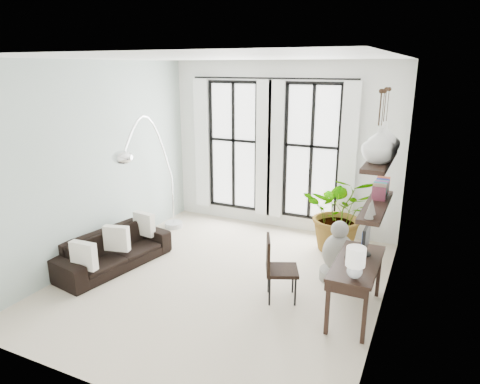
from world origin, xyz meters
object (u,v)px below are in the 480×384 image
Objects in this scene: sofa at (113,250)px; plant at (340,213)px; desk at (356,266)px; buddha at (338,255)px; desk_chair at (276,265)px; arc_lamp at (149,145)px.

plant reaches higher than sofa.
desk is (0.63, -2.00, 0.02)m from plant.
buddha is (-0.41, 0.90, -0.31)m from desk.
sofa is 3.82m from plant.
buddha is at bearing -61.89° from sofa.
sofa is 2.03× the size of buddha.
arc_lamp is at bearing 139.31° from desk_chair.
desk reaches higher than sofa.
plant is 2.06m from desk_chair.
buddha is (3.34, 1.07, 0.11)m from sofa.
desk is 0.54× the size of arc_lamp.
arc_lamp is (-3.02, -1.21, 1.13)m from plant.
buddha is at bearing -78.63° from plant.
desk_chair is (2.70, 0.15, 0.24)m from sofa.
desk_chair is at bearing -101.84° from plant.
plant reaches higher than desk.
desk is 1.04m from buddha.
sofa is at bearing 159.77° from desk_chair.
plant is at bearing -44.86° from sofa.
buddha is at bearing 2.00° from arc_lamp.
plant is (3.12, 2.17, 0.41)m from sofa.
arc_lamp is at bearing 167.80° from desk.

